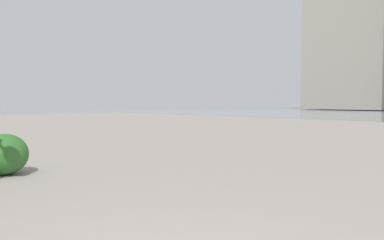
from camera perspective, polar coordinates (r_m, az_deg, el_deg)
building_annex at (r=72.44m, az=25.27°, el=10.82°), size 17.26×13.23×25.39m
shrub_low at (r=8.24m, az=-27.12°, el=-4.77°), size 0.96×0.87×0.82m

